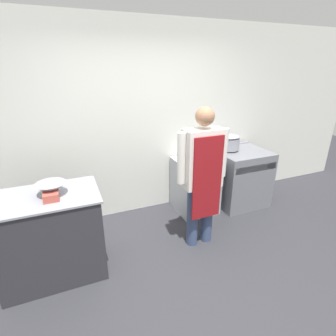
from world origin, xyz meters
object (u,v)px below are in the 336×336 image
(stove, at_px, (239,177))
(plastic_tub, at_px, (51,196))
(stock_pot, at_px, (229,142))
(fridge_unit, at_px, (195,185))
(person_cook, at_px, (202,172))
(mixing_bowl, at_px, (51,189))

(stove, relative_size, plastic_tub, 6.50)
(plastic_tub, distance_m, stock_pot, 2.65)
(fridge_unit, height_order, stock_pot, stock_pot)
(stove, distance_m, person_cook, 1.39)
(mixing_bowl, distance_m, stock_pot, 2.61)
(stove, xyz_separation_m, stock_pot, (-0.18, 0.13, 0.57))
(mixing_bowl, bearing_deg, stove, 11.63)
(stove, bearing_deg, stock_pot, 144.33)
(stove, bearing_deg, fridge_unit, 174.39)
(person_cook, bearing_deg, fridge_unit, 66.44)
(person_cook, height_order, stock_pot, person_cook)
(mixing_bowl, bearing_deg, stock_pot, 15.12)
(person_cook, height_order, plastic_tub, person_cook)
(fridge_unit, distance_m, person_cook, 1.01)
(stock_pot, bearing_deg, stove, -35.67)
(person_cook, bearing_deg, stove, 32.10)
(fridge_unit, height_order, mixing_bowl, mixing_bowl)
(fridge_unit, relative_size, mixing_bowl, 2.75)
(plastic_tub, bearing_deg, stock_pot, 17.59)
(stock_pot, bearing_deg, fridge_unit, -174.98)
(stove, bearing_deg, mixing_bowl, -168.37)
(stove, relative_size, stock_pot, 2.70)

